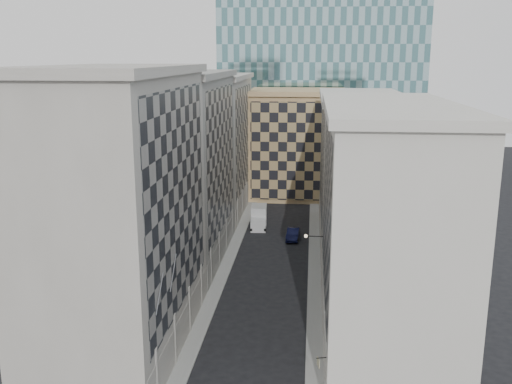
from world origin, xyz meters
The scene contains 14 objects.
sidewalk_west centered at (-5.25, 30.00, 0.07)m, with size 1.50×100.00×0.15m, color gray.
sidewalk_east centered at (5.25, 30.00, 0.07)m, with size 1.50×100.00×0.15m, color gray.
bldg_left_a centered at (-10.88, 11.00, 11.82)m, with size 10.80×22.80×23.70m.
bldg_left_b centered at (-10.88, 33.00, 11.32)m, with size 10.80×22.80×22.70m.
bldg_left_c centered at (-10.88, 55.00, 10.83)m, with size 10.80×22.80×21.70m.
bldg_right_a centered at (10.88, 15.00, 10.32)m, with size 10.80×26.80×20.70m.
bldg_right_b centered at (10.89, 42.00, 9.85)m, with size 10.80×28.80×19.70m.
tan_block centered at (2.00, 67.90, 9.44)m, with size 16.80×14.80×18.80m.
church_tower centered at (0.00, 82.00, 26.95)m, with size 7.20×7.20×51.50m.
flagpoles_left centered at (-5.90, 6.00, 8.00)m, with size 0.10×6.33×2.33m.
bracket_lamp centered at (4.38, 24.00, 6.20)m, with size 1.98×0.36×0.36m.
box_truck centered at (-2.91, 47.13, 1.31)m, with size 2.57×5.62×3.01m.
dark_car centered at (2.32, 41.74, 0.76)m, with size 1.61×4.62×1.52m, color #0F1237.
shop_sign centered at (5.42, 3.00, 3.84)m, with size 0.71×0.62×0.70m.
Camera 1 is at (4.62, -32.78, 24.35)m, focal length 40.00 mm.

